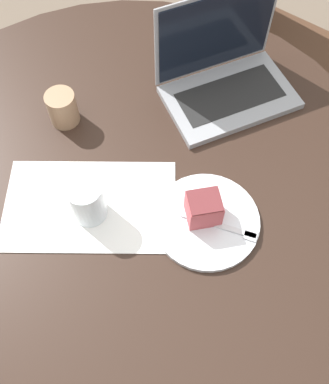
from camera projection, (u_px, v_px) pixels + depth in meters
name	position (u px, v px, depth m)	size (l,w,h in m)	color
ground_plane	(140.00, 280.00, 1.71)	(12.00, 12.00, 0.00)	#6B5B4C
dining_table	(129.00, 204.00, 1.16)	(1.29, 1.29, 0.75)	black
chair	(266.00, 34.00, 1.64)	(0.57, 0.57, 1.01)	#472D1E
paper_document	(90.00, 205.00, 1.02)	(0.42, 0.28, 0.00)	white
plate	(206.00, 221.00, 1.00)	(0.24, 0.24, 0.01)	silver
cake_slice	(204.00, 208.00, 0.97)	(0.09, 0.08, 0.07)	#B74C51
fork	(227.00, 228.00, 0.98)	(0.17, 0.05, 0.00)	silver
coffee_glass	(63.00, 108.00, 1.11)	(0.07, 0.07, 0.09)	#997556
water_glass	(87.00, 201.00, 0.97)	(0.08, 0.08, 0.11)	silver
laptop	(225.00, 78.00, 1.15)	(0.39, 0.35, 0.25)	gray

